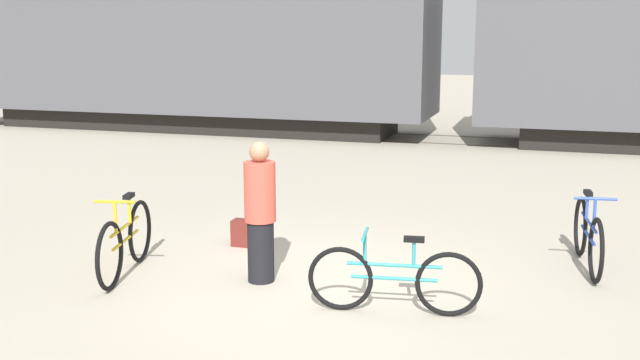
% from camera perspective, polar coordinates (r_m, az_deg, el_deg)
% --- Properties ---
extents(ground_plane, '(80.00, 80.00, 0.00)m').
position_cam_1_polar(ground_plane, '(8.29, -0.51, -7.92)').
color(ground_plane, '#B2A893').
extents(freight_train, '(27.80, 2.95, 5.05)m').
position_cam_1_polar(freight_train, '(19.08, 10.41, 10.86)').
color(freight_train, black).
rests_on(freight_train, ground_plane).
extents(rail_near, '(39.80, 0.07, 0.01)m').
position_cam_1_polar(rail_near, '(18.57, 9.84, 2.73)').
color(rail_near, '#4C4238').
rests_on(rail_near, ground_plane).
extents(rail_far, '(39.80, 0.07, 0.01)m').
position_cam_1_polar(rail_far, '(19.98, 10.40, 3.31)').
color(rail_far, '#4C4238').
rests_on(rail_far, ground_plane).
extents(bicycle_teal, '(1.70, 0.46, 0.81)m').
position_cam_1_polar(bicycle_teal, '(7.40, 5.66, -7.54)').
color(bicycle_teal, black).
rests_on(bicycle_teal, ground_plane).
extents(bicycle_yellow, '(0.50, 1.72, 0.93)m').
position_cam_1_polar(bicycle_yellow, '(8.77, -14.59, -4.53)').
color(bicycle_yellow, black).
rests_on(bicycle_yellow, ground_plane).
extents(bicycle_blue, '(0.46, 1.77, 0.91)m').
position_cam_1_polar(bicycle_blue, '(9.26, 19.74, -4.04)').
color(bicycle_blue, black).
rests_on(bicycle_blue, ground_plane).
extents(person_in_red, '(0.34, 0.34, 1.56)m').
position_cam_1_polar(person_in_red, '(8.19, -4.58, -2.51)').
color(person_in_red, black).
rests_on(person_in_red, ground_plane).
extents(backpack, '(0.28, 0.20, 0.34)m').
position_cam_1_polar(backpack, '(9.72, -5.85, -4.03)').
color(backpack, maroon).
rests_on(backpack, ground_plane).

